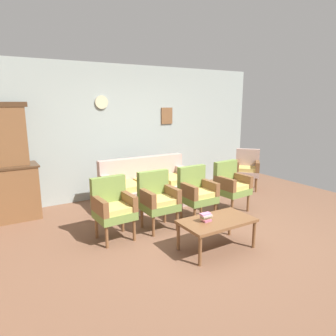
% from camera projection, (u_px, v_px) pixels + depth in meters
% --- Properties ---
extents(ground_plane, '(7.68, 7.68, 0.00)m').
position_uv_depth(ground_plane, '(205.00, 236.00, 4.58)').
color(ground_plane, brown).
extents(wall_back_with_decor, '(6.40, 0.09, 2.70)m').
position_uv_depth(wall_back_with_decor, '(129.00, 131.00, 6.49)').
color(wall_back_with_decor, '#939E99').
rests_on(wall_back_with_decor, ground).
extents(side_cabinet, '(1.16, 0.55, 0.93)m').
position_uv_depth(side_cabinet, '(3.00, 194.00, 5.09)').
color(side_cabinet, brown).
rests_on(side_cabinet, ground).
extents(floral_couch, '(1.78, 0.83, 0.90)m').
position_uv_depth(floral_couch, '(149.00, 189.00, 5.88)').
color(floral_couch, tan).
rests_on(floral_couch, ground).
extents(armchair_by_doorway, '(0.54, 0.51, 0.90)m').
position_uv_depth(armchair_by_doorway, '(113.00, 206.00, 4.41)').
color(armchair_by_doorway, olive).
rests_on(armchair_by_doorway, ground).
extents(armchair_row_middle, '(0.52, 0.49, 0.90)m').
position_uv_depth(armchair_row_middle, '(158.00, 198.00, 4.77)').
color(armchair_row_middle, olive).
rests_on(armchair_row_middle, ground).
extents(armchair_near_cabinet, '(0.52, 0.49, 0.90)m').
position_uv_depth(armchair_near_cabinet, '(197.00, 191.00, 5.13)').
color(armchair_near_cabinet, olive).
rests_on(armchair_near_cabinet, ground).
extents(armchair_near_couch_end, '(0.56, 0.53, 0.90)m').
position_uv_depth(armchair_near_couch_end, '(231.00, 184.00, 5.57)').
color(armchair_near_couch_end, olive).
rests_on(armchair_near_couch_end, ground).
extents(wingback_chair_by_fireplace, '(0.71, 0.71, 0.90)m').
position_uv_depth(wingback_chair_by_fireplace, '(247.00, 167.00, 6.97)').
color(wingback_chair_by_fireplace, tan).
rests_on(wingback_chair_by_fireplace, ground).
extents(coffee_table, '(1.00, 0.56, 0.42)m').
position_uv_depth(coffee_table, '(217.00, 223.00, 4.11)').
color(coffee_table, brown).
rests_on(coffee_table, ground).
extents(book_stack_on_table, '(0.15, 0.10, 0.12)m').
position_uv_depth(book_stack_on_table, '(206.00, 217.00, 4.03)').
color(book_stack_on_table, '#B5617D').
rests_on(book_stack_on_table, coffee_table).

